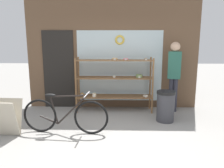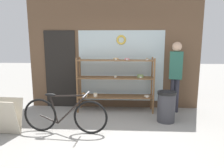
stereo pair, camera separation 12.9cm
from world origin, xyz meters
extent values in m
plane|color=gray|center=(0.00, 0.00, 0.00)|extent=(30.00, 30.00, 0.00)
cube|color=brown|center=(0.00, 2.33, 1.83)|extent=(4.61, 0.08, 3.67)
cube|color=silver|center=(0.20, 2.28, 1.15)|extent=(2.29, 0.02, 1.90)
cube|color=black|center=(-1.47, 2.28, 1.05)|extent=(0.84, 0.03, 2.10)
torus|color=gold|center=(0.20, 2.26, 1.85)|extent=(0.26, 0.06, 0.26)
cylinder|color=brown|center=(-0.90, 1.74, 0.70)|extent=(0.04, 0.04, 1.41)
cylinder|color=brown|center=(1.03, 1.74, 0.70)|extent=(0.04, 0.04, 1.41)
cylinder|color=brown|center=(-0.90, 2.17, 0.70)|extent=(0.04, 0.04, 1.41)
cylinder|color=brown|center=(1.03, 2.17, 0.70)|extent=(0.04, 0.04, 1.41)
cube|color=brown|center=(0.06, 1.95, 0.39)|extent=(1.97, 0.47, 0.02)
cube|color=brown|center=(0.06, 1.95, 0.89)|extent=(1.97, 0.47, 0.02)
cube|color=brown|center=(0.06, 1.95, 1.34)|extent=(1.97, 0.47, 0.02)
torus|color=tan|center=(0.07, 2.00, 1.37)|extent=(0.15, 0.15, 0.05)
cube|color=white|center=(0.07, 1.92, 1.37)|extent=(0.05, 0.00, 0.04)
ellipsoid|color=#AD7F4C|center=(-0.80, 2.01, 0.44)|extent=(0.10, 0.09, 0.07)
cube|color=white|center=(-0.80, 1.95, 0.42)|extent=(0.05, 0.00, 0.04)
ellipsoid|color=beige|center=(0.06, 1.94, 0.92)|extent=(0.07, 0.06, 0.05)
cube|color=white|center=(0.06, 1.90, 0.92)|extent=(0.05, 0.00, 0.04)
ellipsoid|color=brown|center=(0.86, 1.93, 1.37)|extent=(0.07, 0.06, 0.05)
cube|color=white|center=(0.86, 1.89, 1.37)|extent=(0.05, 0.00, 0.04)
ellipsoid|color=tan|center=(-0.69, 1.85, 0.43)|extent=(0.09, 0.08, 0.06)
cube|color=white|center=(-0.69, 1.79, 0.42)|extent=(0.05, 0.00, 0.04)
cylinder|color=#7A995B|center=(0.70, 1.95, 0.93)|extent=(0.16, 0.16, 0.07)
cube|color=white|center=(0.70, 1.86, 0.92)|extent=(0.05, 0.00, 0.04)
torus|color=pink|center=(0.35, 1.94, 1.37)|extent=(0.13, 0.13, 0.04)
cube|color=white|center=(0.35, 1.87, 1.37)|extent=(0.05, 0.00, 0.04)
cylinder|color=beige|center=(-0.46, 1.88, 0.44)|extent=(0.10, 0.10, 0.09)
cube|color=white|center=(-0.46, 1.82, 0.42)|extent=(0.05, 0.00, 0.04)
torus|color=beige|center=(0.87, 1.89, 0.42)|extent=(0.14, 0.14, 0.05)
cube|color=white|center=(0.87, 1.82, 0.42)|extent=(0.05, 0.00, 0.04)
torus|color=black|center=(-1.40, 0.51, 0.34)|extent=(0.68, 0.10, 0.68)
torus|color=black|center=(-0.37, 0.43, 0.34)|extent=(0.68, 0.10, 0.68)
cylinder|color=black|center=(-0.74, 0.46, 0.49)|extent=(0.62, 0.08, 0.62)
cylinder|color=black|center=(-0.81, 0.47, 0.76)|extent=(0.73, 0.09, 0.07)
cylinder|color=black|center=(-1.11, 0.49, 0.47)|extent=(0.16, 0.04, 0.56)
cylinder|color=black|center=(-1.22, 0.50, 0.26)|extent=(0.38, 0.06, 0.18)
ellipsoid|color=black|center=(-1.17, 0.49, 0.77)|extent=(0.23, 0.11, 0.06)
cylinder|color=#B2B2B7|center=(-0.44, 0.44, 0.80)|extent=(0.06, 0.46, 0.02)
cube|color=#B2A893|center=(-2.00, 0.25, 0.36)|extent=(0.52, 0.23, 0.70)
cube|color=#B2A893|center=(-1.99, 0.43, 0.36)|extent=(0.52, 0.23, 0.70)
cylinder|color=#282833|center=(1.53, 1.95, 0.44)|extent=(0.11, 0.11, 0.87)
cylinder|color=#282833|center=(1.64, 1.93, 0.44)|extent=(0.11, 0.11, 0.87)
cube|color=#285B4C|center=(1.59, 1.94, 1.22)|extent=(0.35, 0.25, 0.69)
sphere|color=tan|center=(1.59, 1.94, 1.68)|extent=(0.24, 0.24, 0.24)
cylinder|color=#38383D|center=(1.25, 1.20, 0.35)|extent=(0.40, 0.40, 0.71)
cylinder|color=black|center=(1.25, 1.20, 0.68)|extent=(0.42, 0.42, 0.06)
camera|label=1|loc=(0.15, -3.62, 1.79)|focal=35.00mm
camera|label=2|loc=(0.28, -3.62, 1.79)|focal=35.00mm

